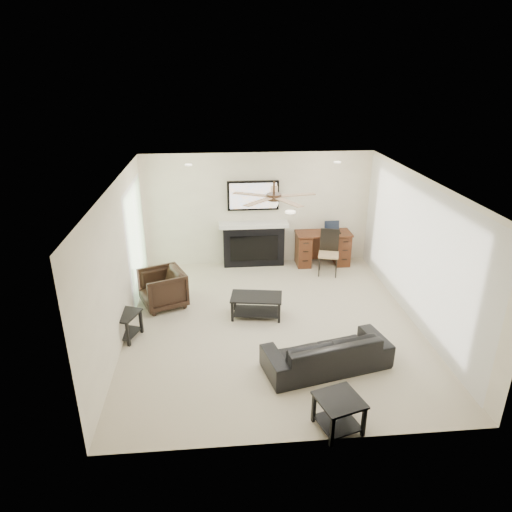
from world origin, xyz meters
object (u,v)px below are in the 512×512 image
object	(u,v)px
armchair	(163,288)
fireplace_unit	(254,225)
sofa	(327,351)
coffee_table	(256,306)
desk	(323,248)

from	to	relation	value
armchair	fireplace_unit	bearing A→B (deg)	110.95
armchair	sofa	bearing A→B (deg)	27.85
armchair	coffee_table	bearing A→B (deg)	49.51
armchair	fireplace_unit	world-z (taller)	fireplace_unit
sofa	desk	xyz separation A→B (m)	(0.80, 3.81, 0.11)
sofa	armchair	size ratio (longest dim) A/B	2.41
coffee_table	sofa	bearing A→B (deg)	-51.67
sofa	fireplace_unit	size ratio (longest dim) A/B	0.98
sofa	desk	bearing A→B (deg)	-114.95
sofa	coffee_table	bearing A→B (deg)	-73.73
sofa	fireplace_unit	world-z (taller)	fireplace_unit
armchair	coffee_table	size ratio (longest dim) A/B	0.86
desk	fireplace_unit	bearing A→B (deg)	176.61
sofa	fireplace_unit	xyz separation A→B (m)	(-0.75, 3.91, 0.68)
armchair	desk	world-z (taller)	desk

